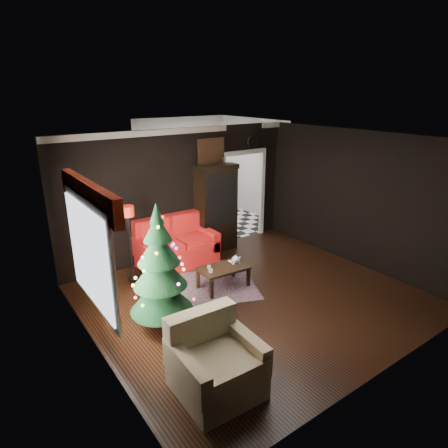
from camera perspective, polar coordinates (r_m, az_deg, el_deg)
floor at (r=7.14m, az=4.27°, el=-10.71°), size 5.50×5.50×0.00m
ceiling at (r=6.24m, az=4.91°, el=12.21°), size 5.50×5.50×0.00m
wall_back at (r=8.53m, az=-6.27°, el=4.45°), size 5.50×0.00×5.50m
wall_front at (r=5.06m, az=23.17°, el=-7.61°), size 5.50×0.00×5.50m
wall_left at (r=5.34m, az=-18.86°, el=-5.66°), size 0.00×5.50×5.50m
wall_right at (r=8.52m, az=18.95°, el=3.49°), size 0.00×5.50×5.50m
doorway at (r=9.54m, az=2.74°, el=3.94°), size 1.10×0.10×2.10m
left_window at (r=5.50m, az=-19.15°, el=-4.35°), size 0.05×1.60×1.40m
valance at (r=5.27m, az=-19.28°, el=4.05°), size 0.12×2.10×0.35m
kitchen_floor at (r=11.01m, az=-2.16°, el=0.33°), size 3.00×3.00×0.00m
kitchen_window at (r=11.81m, az=-6.20°, el=10.02°), size 0.70×0.06×0.70m
rug at (r=7.45m, az=-2.87°, el=-9.27°), size 2.29×2.01×0.01m
loveseat at (r=8.26m, az=-6.92°, el=-2.66°), size 1.70×0.90×1.00m
curio_cabinet at (r=8.85m, az=-1.20°, el=2.06°), size 0.90×0.45×1.90m
floor_lamp at (r=7.46m, az=-13.56°, el=-2.76°), size 0.31×0.31×1.45m
christmas_tree at (r=5.89m, az=-9.44°, el=-6.22°), size 1.23×1.23×1.85m
armchair at (r=4.96m, az=-1.09°, el=-19.34°), size 1.03×1.03×1.01m
coffee_table at (r=7.36m, az=-0.12°, el=-7.79°), size 0.94×0.60×0.41m
teapot at (r=7.39m, az=1.69°, el=-5.24°), size 0.21×0.21×0.16m
cup_a at (r=7.22m, az=-2.21°, el=-6.31°), size 0.07×0.07×0.06m
cup_b at (r=7.06m, az=-1.97°, el=-6.87°), size 0.09×0.09×0.06m
book at (r=7.39m, az=0.97°, el=-5.04°), size 0.15×0.03×0.21m
wall_clock at (r=9.40m, az=4.29°, el=11.95°), size 0.32×0.32×0.06m
painting at (r=8.71m, az=-1.95°, el=10.56°), size 0.62×0.05×0.52m
kitchen_counter at (r=11.86m, az=-5.39°, el=3.90°), size 1.80×0.60×0.90m
kitchen_table at (r=10.50m, az=-2.65°, el=1.53°), size 0.70×0.70×0.75m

